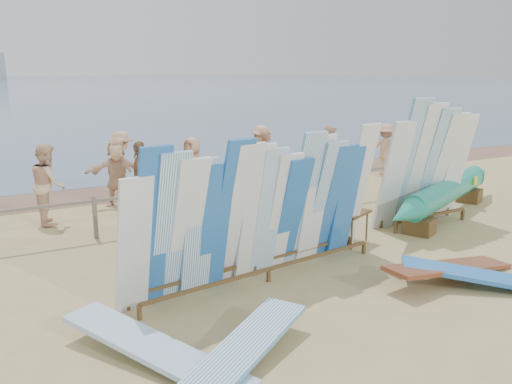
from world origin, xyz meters
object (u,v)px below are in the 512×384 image
beachgoer_4 (141,177)px  outrigger_canoe (448,192)px  beachgoer_6 (192,168)px  beachgoer_5 (117,172)px  vendor_table (350,226)px  flat_board_a (155,362)px  flat_board_d (487,288)px  beachgoer_10 (399,150)px  beach_chair_left (226,202)px  main_surfboard_rack (262,214)px  beachgoer_9 (261,155)px  flat_board_e (235,370)px  beachgoer_2 (48,184)px  side_surfboard_rack (426,168)px  beachgoer_8 (329,155)px  flat_board_c (449,279)px  beachgoer_7 (267,161)px  beachgoer_3 (122,164)px  stroller (257,190)px  beachgoer_extra_0 (386,150)px  beach_chair_right (255,197)px

beachgoer_4 → outrigger_canoe: bearing=84.9°
outrigger_canoe → beachgoer_6: size_ratio=3.68×
beachgoer_5 → beachgoer_4: beachgoer_4 is taller
vendor_table → flat_board_a: vendor_table is taller
flat_board_d → beachgoer_10: size_ratio=1.61×
beach_chair_left → main_surfboard_rack: bearing=-106.5°
beach_chair_left → beachgoer_10: (6.95, 1.42, 0.59)m
beachgoer_9 → flat_board_e: bearing=-126.3°
flat_board_d → beachgoer_2: beachgoer_2 is taller
side_surfboard_rack → beachgoer_2: size_ratio=1.57×
beachgoer_8 → beachgoer_6: bearing=83.1°
beach_chair_left → beachgoer_2: beachgoer_2 is taller
flat_board_a → beachgoer_2: size_ratio=1.48×
main_surfboard_rack → beachgoer_5: main_surfboard_rack is taller
vendor_table → flat_board_c: bearing=-107.6°
main_surfboard_rack → beachgoer_7: main_surfboard_rack is taller
flat_board_a → beachgoer_2: (-0.14, 6.90, 0.91)m
main_surfboard_rack → beachgoer_9: size_ratio=2.80×
beach_chair_left → beachgoer_3: beachgoer_3 is taller
stroller → beachgoer_2: 4.89m
flat_board_c → beachgoer_10: 9.07m
stroller → beachgoer_7: beachgoer_7 is taller
flat_board_e → beachgoer_extra_0: (9.68, 8.23, 0.84)m
beachgoer_3 → beachgoer_5: bearing=-170.8°
main_surfboard_rack → beachgoer_8: size_ratio=2.82×
vendor_table → beach_chair_right: (-0.24, 3.54, -0.10)m
flat_board_a → beachgoer_5: (1.66, 7.83, 0.85)m
beach_chair_right → beachgoer_5: beachgoer_5 is taller
beach_chair_right → beachgoer_10: (6.06, 1.27, 0.59)m
flat_board_d → beach_chair_right: (-0.72, 6.44, 0.25)m
flat_board_d → beachgoer_8: size_ratio=1.52×
outrigger_canoe → beachgoer_4: (-6.23, 3.87, 0.29)m
flat_board_a → beachgoer_3: (2.02, 8.66, 0.90)m
beach_chair_left → stroller: size_ratio=0.73×
main_surfboard_rack → side_surfboard_rack: (4.79, 1.07, 0.17)m
main_surfboard_rack → beach_chair_left: size_ratio=5.85×
beachgoer_10 → beachgoer_4: bearing=-0.1°
beach_chair_left → beachgoer_2: bearing=166.4°
outrigger_canoe → beachgoer_9: beachgoer_9 is taller
flat_board_c → beachgoer_2: (-5.31, 6.75, 0.91)m
beachgoer_8 → beachgoer_7: (-2.15, 0.04, -0.02)m
side_surfboard_rack → beachgoer_9: 5.59m
beach_chair_right → beachgoer_3: bearing=140.9°
main_surfboard_rack → flat_board_a: size_ratio=1.86×
vendor_table → flat_board_c: 2.36m
flat_board_c → beachgoer_6: 7.61m
flat_board_d → beachgoer_extra_0: bearing=8.4°
beachgoer_2 → beachgoer_10: 10.87m
beachgoer_6 → beachgoer_4: (-1.64, -0.72, 0.04)m
vendor_table → flat_board_c: vendor_table is taller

